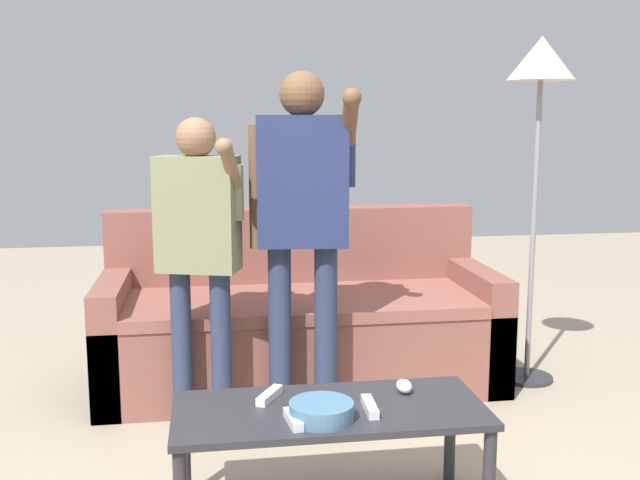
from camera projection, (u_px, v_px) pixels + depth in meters
couch at (299, 323)px, 3.95m from camera, size 2.07×0.87×0.91m
coffee_table at (330, 421)px, 2.56m from camera, size 1.09×0.47×0.41m
snack_bowl at (321, 411)px, 2.44m from camera, size 0.22×0.22×0.06m
game_remote_nunchuk at (404, 386)px, 2.68m from camera, size 0.06×0.09×0.05m
floor_lamp at (540, 84)px, 3.74m from camera, size 0.35×0.35×1.82m
player_left at (198, 237)px, 3.22m from camera, size 0.40×0.40×1.41m
player_center at (303, 207)px, 3.26m from camera, size 0.47×0.38×1.61m
game_remote_wand_near at (293, 419)px, 2.41m from camera, size 0.05×0.15×0.03m
game_remote_wand_far at (270, 395)px, 2.61m from camera, size 0.11×0.15×0.03m
game_remote_wand_spare at (370, 407)px, 2.51m from camera, size 0.04×0.17×0.03m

